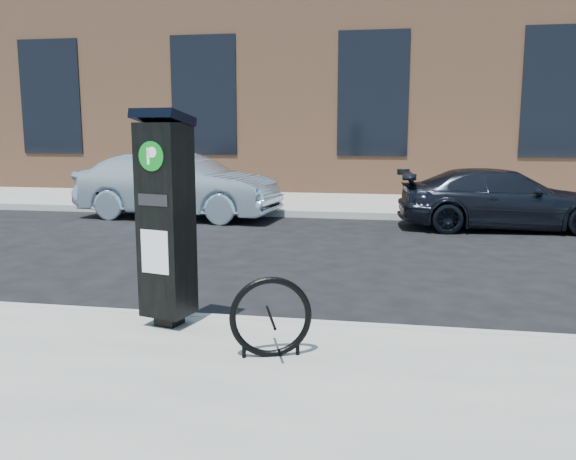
% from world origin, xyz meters
% --- Properties ---
extents(ground, '(120.00, 120.00, 0.00)m').
position_xyz_m(ground, '(0.00, 0.00, 0.00)').
color(ground, black).
rests_on(ground, ground).
extents(sidewalk_far, '(60.00, 12.00, 0.15)m').
position_xyz_m(sidewalk_far, '(0.00, 14.00, 0.07)').
color(sidewalk_far, gray).
rests_on(sidewalk_far, ground).
extents(curb_near, '(60.00, 0.12, 0.16)m').
position_xyz_m(curb_near, '(0.00, -0.02, 0.07)').
color(curb_near, '#9E9B93').
rests_on(curb_near, ground).
extents(curb_far, '(60.00, 0.12, 0.16)m').
position_xyz_m(curb_far, '(0.00, 8.02, 0.07)').
color(curb_far, '#9E9B93').
rests_on(curb_far, ground).
extents(building, '(28.00, 10.05, 8.25)m').
position_xyz_m(building, '(-0.00, 17.00, 4.15)').
color(building, '#8F5F41').
rests_on(building, ground).
extents(parking_kiosk, '(0.57, 0.53, 2.08)m').
position_xyz_m(parking_kiosk, '(-1.35, -0.35, 1.22)').
color(parking_kiosk, black).
rests_on(parking_kiosk, sidewalk_near).
extents(bike_rack, '(0.68, 0.27, 0.69)m').
position_xyz_m(bike_rack, '(-0.19, -1.00, 0.49)').
color(bike_rack, black).
rests_on(bike_rack, sidewalk_near).
extents(car_silver, '(4.68, 1.99, 1.50)m').
position_xyz_m(car_silver, '(-4.14, 7.40, 0.75)').
color(car_silver, '#90A6B7').
rests_on(car_silver, ground).
extents(car_dark, '(4.36, 2.04, 1.23)m').
position_xyz_m(car_dark, '(2.92, 7.15, 0.61)').
color(car_dark, black).
rests_on(car_dark, ground).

